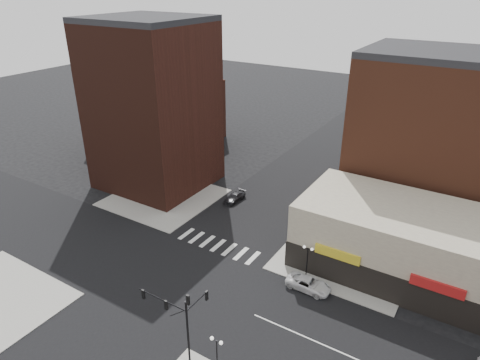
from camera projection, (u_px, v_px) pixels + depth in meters
The scene contains 14 objects.
ground at pixel (177, 281), 47.70m from camera, with size 240.00×240.00×0.00m, color black.
road_ew at pixel (177, 281), 47.70m from camera, with size 200.00×14.00×0.02m, color black.
road_ns at pixel (177, 281), 47.70m from camera, with size 14.00×200.00×0.02m, color black.
sidewalk_nw at pixel (164, 197), 65.71m from camera, with size 15.00×15.00×0.12m, color gray.
sidewalk_ne at pixel (347, 256), 51.87m from camera, with size 15.00×15.00×0.12m, color gray.
building_nw at pixel (153, 108), 65.58m from camera, with size 16.00×15.00×25.00m, color #3A1A12.
building_nw_low at pixel (160, 112), 86.46m from camera, with size 20.00×18.00×12.00m, color #3A1A12.
building_ne_midrise at pixel (426, 142), 56.52m from camera, with size 18.00×15.00×22.00m, color brown.
building_ne_row at pixel (407, 248), 47.76m from camera, with size 24.20×12.20×8.00m.
traffic_signal at pixel (181, 314), 36.11m from camera, with size 5.59×3.09×7.77m.
street_lamp_se_a at pixel (217, 348), 34.90m from camera, with size 1.22×0.32×4.16m.
street_lamp_ne at pixel (308, 254), 46.69m from camera, with size 1.22×0.32×4.16m.
white_suv at pixel (309, 284), 46.20m from camera, with size 2.25×4.89×1.36m, color silver.
dark_sedan_north at pixel (235, 197), 64.56m from camera, with size 1.72×4.24×1.23m, color black.
Camera 1 is at (26.16, -28.74, 30.70)m, focal length 32.00 mm.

